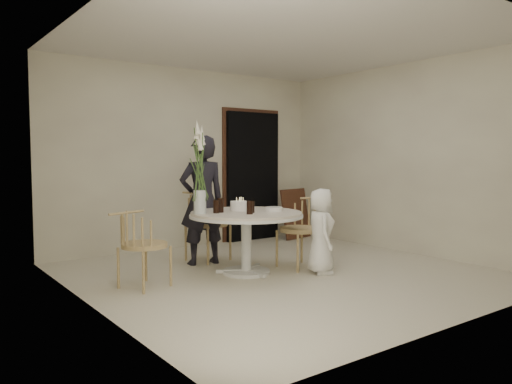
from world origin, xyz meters
TOP-DOWN VIEW (x-y plane):
  - ground at (0.00, 0.00)m, footprint 4.50×4.50m
  - room_shell at (0.00, 0.00)m, footprint 4.50×4.50m
  - doorway at (1.15, 2.19)m, footprint 1.00×0.10m
  - door_trim at (1.15, 2.23)m, footprint 1.12×0.03m
  - table at (-0.35, 0.25)m, footprint 1.33×1.33m
  - picture_frame at (1.81, 1.86)m, footprint 0.65×0.31m
  - chair_far at (-0.36, 1.28)m, footprint 0.58×0.61m
  - chair_right at (0.49, 0.11)m, footprint 0.54×0.51m
  - chair_left at (-1.68, 0.34)m, footprint 0.58×0.56m
  - girl at (-0.50, 1.02)m, footprint 0.65×0.47m
  - boy at (0.36, -0.27)m, footprint 0.53×0.58m
  - birthday_cake at (-0.33, 0.41)m, footprint 0.23×0.23m
  - cola_tumbler_a at (-0.46, 0.03)m, footprint 0.09×0.09m
  - cola_tumbler_b at (-0.35, 0.14)m, footprint 0.07×0.07m
  - cola_tumbler_c at (-0.70, 0.35)m, footprint 0.08×0.08m
  - cola_tumbler_d at (-0.62, 0.39)m, footprint 0.09×0.09m
  - plate_stack at (-0.04, 0.11)m, footprint 0.26×0.26m
  - flower_vase at (-0.87, 0.42)m, footprint 0.14×0.14m

SIDE VIEW (x-z plane):
  - ground at x=0.00m, z-range 0.00..0.00m
  - picture_frame at x=1.81m, z-range 0.00..0.83m
  - boy at x=0.36m, z-range 0.00..1.00m
  - chair_left at x=-1.68m, z-range 0.12..0.95m
  - chair_right at x=0.49m, z-range 0.13..1.01m
  - chair_far at x=-0.36m, z-range 0.13..1.04m
  - table at x=-0.35m, z-range 0.25..0.98m
  - plate_stack at x=-0.04m, z-range 0.73..0.78m
  - birthday_cake at x=-0.33m, z-range 0.71..0.87m
  - cola_tumbler_b at x=-0.35m, z-range 0.73..0.87m
  - cola_tumbler_c at x=-0.70m, z-range 0.73..0.88m
  - cola_tumbler_a at x=-0.46m, z-range 0.73..0.88m
  - cola_tumbler_d at x=-0.62m, z-range 0.73..0.90m
  - girl at x=-0.50m, z-range 0.00..1.64m
  - doorway at x=1.15m, z-range 0.00..2.10m
  - door_trim at x=1.15m, z-range 0.00..2.22m
  - flower_vase at x=-0.87m, z-range 0.70..1.76m
  - room_shell at x=0.00m, z-range -0.63..3.87m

